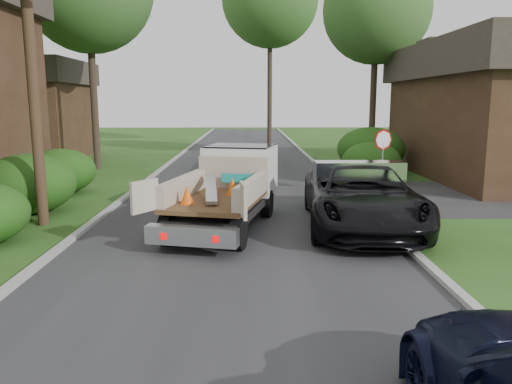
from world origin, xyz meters
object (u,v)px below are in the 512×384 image
at_px(tree_right_far, 377,10).
at_px(flatbed_truck, 232,182).
at_px(stop_sign, 383,149).
at_px(black_pickup, 362,197).
at_px(utility_pole, 30,36).
at_px(house_left_far, 20,108).

height_order(tree_right_far, flatbed_truck, tree_right_far).
bearing_deg(flatbed_truck, stop_sign, 47.93).
distance_m(tree_right_far, black_pickup, 17.73).
xyz_separation_m(utility_pole, black_pickup, (8.93, -0.48, -4.29)).
bearing_deg(flatbed_truck, black_pickup, 0.91).
bearing_deg(house_left_far, tree_right_far, -5.44).
xyz_separation_m(utility_pole, house_left_far, (-8.02, 17.02, -2.12)).
relative_size(house_left_far, black_pickup, 1.19).
relative_size(utility_pole, tree_right_far, 0.87).
distance_m(tree_right_far, flatbed_truck, 18.14).
height_order(stop_sign, flatbed_truck, stop_sign).
relative_size(stop_sign, tree_right_far, 0.22).
bearing_deg(tree_right_far, black_pickup, -104.64).
bearing_deg(utility_pole, tree_right_far, 49.16).
bearing_deg(black_pickup, stop_sign, 73.02).
height_order(flatbed_truck, black_pickup, flatbed_truck).
bearing_deg(stop_sign, black_pickup, -111.25).
bearing_deg(black_pickup, utility_pole, -178.81).
bearing_deg(utility_pole, stop_sign, 20.62).
height_order(house_left_far, black_pickup, house_left_far).
height_order(utility_pole, tree_right_far, tree_right_far).
distance_m(stop_sign, tree_right_far, 13.08).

